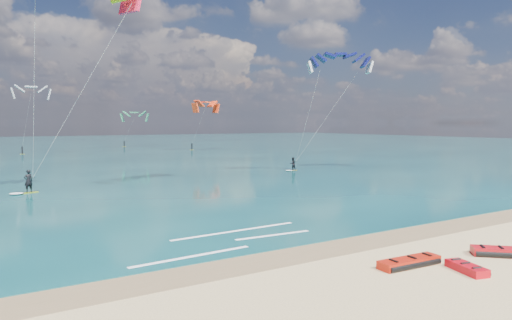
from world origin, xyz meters
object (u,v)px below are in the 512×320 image
Objects in this scene: kitesurfer_main at (57,72)px; kitesurfer_far at (317,107)px; packed_kite_mid at (498,256)px; packed_kite_right at (467,272)px; packed_kite_left at (409,266)px.

kitesurfer_main reaches higher than kitesurfer_far.
packed_kite_right is (-3.15, -0.61, 0.00)m from packed_kite_mid.
packed_kite_right is at bearing -128.93° from kitesurfer_far.
kitesurfer_main is at bearing 159.22° from packed_kite_mid.
packed_kite_left is at bearing -89.75° from kitesurfer_main.
packed_kite_left is 2.12m from packed_kite_right.
kitesurfer_far is (19.14, 29.78, 7.68)m from packed_kite_left.
packed_kite_right is 0.10× the size of kitesurfer_main.
kitesurfer_far is (17.79, 31.42, 7.68)m from packed_kite_right.
kitesurfer_far reaches higher than packed_kite_mid.
kitesurfer_far is at bearing 60.72° from packed_kite_left.
kitesurfer_main reaches higher than packed_kite_mid.
kitesurfer_far is (14.64, 30.80, 7.68)m from packed_kite_mid.
packed_kite_mid is at bearing -64.33° from packed_kite_right.
packed_kite_left is 29.56m from kitesurfer_main.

